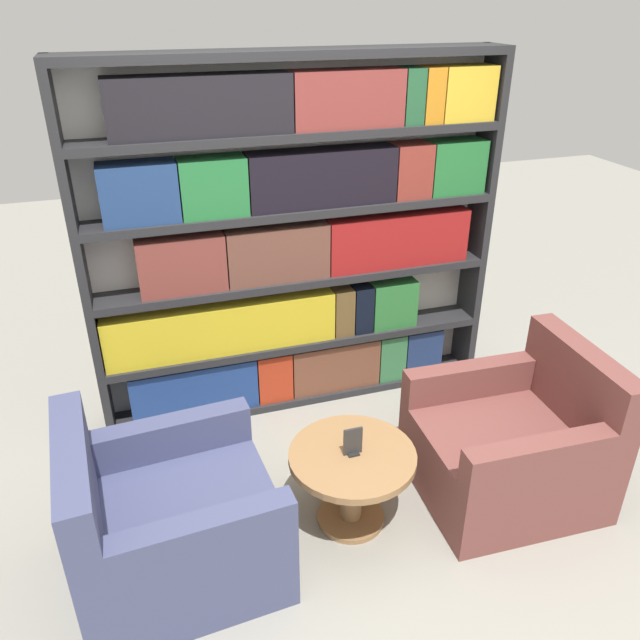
# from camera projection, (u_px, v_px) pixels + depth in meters

# --- Properties ---
(ground_plane) EXTENTS (14.00, 14.00, 0.00)m
(ground_plane) POSITION_uv_depth(u_px,v_px,m) (373.00, 537.00, 3.28)
(ground_plane) COLOR gray
(bookshelf) EXTENTS (2.62, 0.30, 2.27)m
(bookshelf) POSITION_uv_depth(u_px,v_px,m) (296.00, 246.00, 3.95)
(bookshelf) COLOR silver
(bookshelf) RESTS_ON ground_plane
(armchair_left) EXTENTS (0.99, 0.91, 0.87)m
(armchair_left) POSITION_uv_depth(u_px,v_px,m) (169.00, 524.00, 2.97)
(armchair_left) COLOR #42476B
(armchair_left) RESTS_ON ground_plane
(armchair_right) EXTENTS (0.97, 0.89, 0.87)m
(armchair_right) POSITION_uv_depth(u_px,v_px,m) (512.00, 446.00, 3.48)
(armchair_right) COLOR brown
(armchair_right) RESTS_ON ground_plane
(coffee_table) EXTENTS (0.66, 0.66, 0.45)m
(coffee_table) POSITION_uv_depth(u_px,v_px,m) (352.00, 473.00, 3.24)
(coffee_table) COLOR olive
(coffee_table) RESTS_ON ground_plane
(table_sign) EXTENTS (0.10, 0.06, 0.16)m
(table_sign) POSITION_uv_depth(u_px,v_px,m) (353.00, 443.00, 3.15)
(table_sign) COLOR black
(table_sign) RESTS_ON coffee_table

